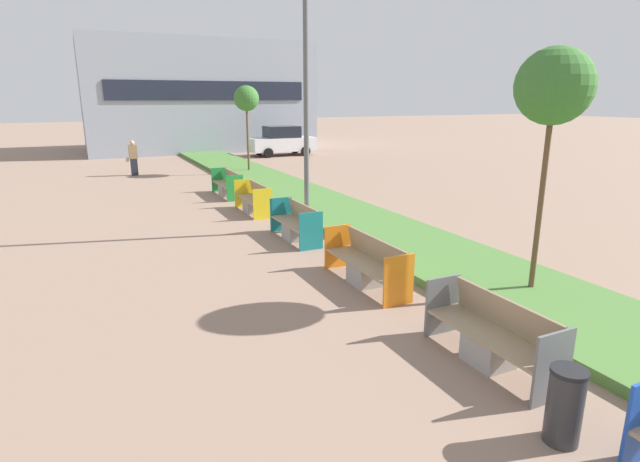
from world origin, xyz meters
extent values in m
cube|color=#4C7A38|center=(3.20, 12.00, 0.09)|extent=(2.80, 120.00, 0.18)
cube|color=#939EAD|center=(4.00, 39.89, 3.68)|extent=(15.18, 8.36, 7.35)
cube|color=#1E2333|center=(4.00, 35.66, 4.04)|extent=(12.75, 0.08, 1.20)
cube|color=#9E9B96|center=(0.90, 7.27, 0.21)|extent=(0.52, 0.60, 0.42)
cube|color=tan|center=(0.90, 7.27, 0.44)|extent=(0.58, 2.02, 0.05)
cube|color=tan|center=(1.17, 7.27, 0.70)|extent=(0.14, 1.94, 0.48)
cube|color=slate|center=(0.90, 6.24, 0.47)|extent=(0.62, 0.04, 0.94)
cube|color=slate|center=(0.90, 8.30, 0.47)|extent=(0.62, 0.04, 0.94)
cube|color=#9E9B96|center=(0.90, 10.67, 0.21)|extent=(0.52, 0.60, 0.42)
cube|color=tan|center=(0.90, 10.67, 0.44)|extent=(0.58, 2.30, 0.05)
cube|color=tan|center=(1.17, 10.67, 0.70)|extent=(0.14, 2.21, 0.48)
cube|color=orange|center=(0.90, 9.50, 0.47)|extent=(0.62, 0.04, 0.94)
cube|color=orange|center=(0.90, 11.84, 0.47)|extent=(0.62, 0.04, 0.94)
cube|color=#9E9B96|center=(0.90, 14.25, 0.21)|extent=(0.52, 0.60, 0.42)
cube|color=tan|center=(0.90, 14.25, 0.44)|extent=(0.58, 1.99, 0.05)
cube|color=tan|center=(1.17, 14.25, 0.70)|extent=(0.14, 1.91, 0.48)
cube|color=#197A7F|center=(0.90, 13.24, 0.47)|extent=(0.62, 0.04, 0.94)
cube|color=#197A7F|center=(0.90, 15.27, 0.47)|extent=(0.62, 0.04, 0.94)
cube|color=#9E9B96|center=(0.90, 17.78, 0.21)|extent=(0.52, 0.60, 0.42)
cube|color=tan|center=(0.90, 17.78, 0.44)|extent=(0.58, 1.94, 0.05)
cube|color=tan|center=(1.17, 17.78, 0.70)|extent=(0.14, 1.87, 0.48)
cube|color=yellow|center=(0.90, 16.79, 0.47)|extent=(0.62, 0.04, 0.94)
cube|color=yellow|center=(0.90, 18.77, 0.47)|extent=(0.62, 0.04, 0.94)
cube|color=#9E9B96|center=(0.90, 20.92, 0.21)|extent=(0.52, 0.60, 0.42)
cube|color=tan|center=(0.90, 20.92, 0.44)|extent=(0.58, 2.17, 0.05)
cube|color=tan|center=(1.17, 20.92, 0.70)|extent=(0.14, 2.08, 0.48)
cube|color=#238C3D|center=(0.90, 19.81, 0.47)|extent=(0.62, 0.04, 0.94)
cube|color=#238C3D|center=(0.90, 22.02, 0.47)|extent=(0.62, 0.04, 0.94)
cylinder|color=#2D2D30|center=(0.43, 5.69, 0.41)|extent=(0.37, 0.37, 0.82)
cylinder|color=black|center=(0.43, 5.69, 0.84)|extent=(0.38, 0.38, 0.05)
cylinder|color=#56595B|center=(1.55, 14.95, 3.66)|extent=(0.14, 0.14, 7.32)
cylinder|color=brown|center=(3.42, 8.83, 1.71)|extent=(0.10, 0.10, 3.43)
sphere|color=#38702D|center=(3.42, 8.83, 3.79)|extent=(1.31, 1.31, 1.31)
cylinder|color=brown|center=(3.42, 26.17, 1.62)|extent=(0.10, 0.10, 3.25)
sphere|color=#38702D|center=(3.42, 26.17, 3.57)|extent=(1.19, 1.19, 1.19)
cube|color=#232633|center=(-1.71, 27.93, 0.40)|extent=(0.30, 0.22, 0.79)
cube|color=olive|center=(-1.71, 27.93, 1.11)|extent=(0.38, 0.24, 0.64)
sphere|color=tan|center=(-1.71, 27.93, 1.54)|extent=(0.22, 0.22, 0.22)
cube|color=olive|center=(-1.99, 27.93, 0.75)|extent=(0.12, 0.20, 0.18)
cube|color=silver|center=(7.78, 32.89, 0.72)|extent=(4.21, 1.78, 0.84)
cube|color=black|center=(7.78, 32.89, 1.50)|extent=(2.11, 1.56, 0.72)
cylinder|color=black|center=(9.04, 31.99, 0.30)|extent=(0.60, 0.20, 0.60)
cylinder|color=black|center=(9.04, 33.79, 0.30)|extent=(0.60, 0.20, 0.60)
cylinder|color=black|center=(6.52, 31.99, 0.30)|extent=(0.60, 0.20, 0.60)
cylinder|color=black|center=(6.52, 33.79, 0.30)|extent=(0.60, 0.20, 0.60)
camera|label=1|loc=(-3.91, 2.62, 3.60)|focal=28.00mm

